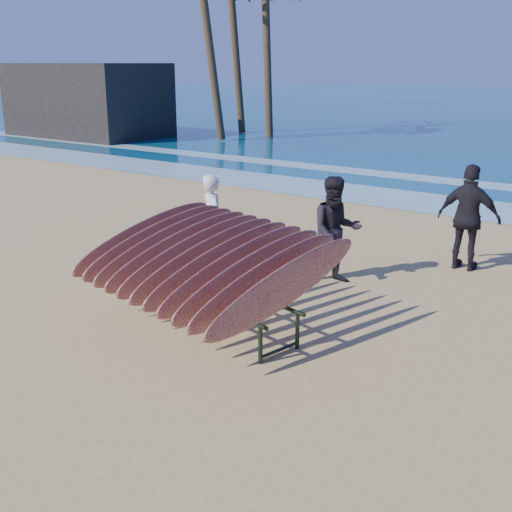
# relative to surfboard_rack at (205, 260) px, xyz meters

# --- Properties ---
(ground) EXTENTS (120.00, 120.00, 0.00)m
(ground) POSITION_rel_surfboard_rack_xyz_m (0.49, -0.27, -0.93)
(ground) COLOR tan
(ground) RESTS_ON ground
(foam_near) EXTENTS (160.00, 160.00, 0.00)m
(foam_near) POSITION_rel_surfboard_rack_xyz_m (0.49, 9.73, -0.92)
(foam_near) COLOR white
(foam_near) RESTS_ON ground
(foam_far) EXTENTS (160.00, 160.00, 0.00)m
(foam_far) POSITION_rel_surfboard_rack_xyz_m (0.49, 13.23, -0.92)
(foam_far) COLOR white
(foam_far) RESTS_ON ground
(surfboard_rack) EXTENTS (3.63, 3.22, 1.53)m
(surfboard_rack) POSITION_rel_surfboard_rack_xyz_m (0.00, 0.00, 0.00)
(surfboard_rack) COLOR black
(surfboard_rack) RESTS_ON ground
(person_white) EXTENTS (0.74, 0.67, 1.70)m
(person_white) POSITION_rel_surfboard_rack_xyz_m (-1.58, 2.06, -0.08)
(person_white) COLOR silver
(person_white) RESTS_ON ground
(person_dark_a) EXTENTS (1.10, 1.10, 1.80)m
(person_dark_a) POSITION_rel_surfboard_rack_xyz_m (0.59, 2.62, -0.03)
(person_dark_a) COLOR black
(person_dark_a) RESTS_ON ground
(person_dark_b) EXTENTS (1.11, 0.48, 1.89)m
(person_dark_b) POSITION_rel_surfboard_rack_xyz_m (2.12, 4.64, 0.01)
(person_dark_b) COLOR black
(person_dark_b) RESTS_ON ground
(building) EXTENTS (8.00, 4.44, 3.56)m
(building) POSITION_rel_surfboard_rack_xyz_m (-20.85, 15.28, 0.85)
(building) COLOR #2D2823
(building) RESTS_ON ground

